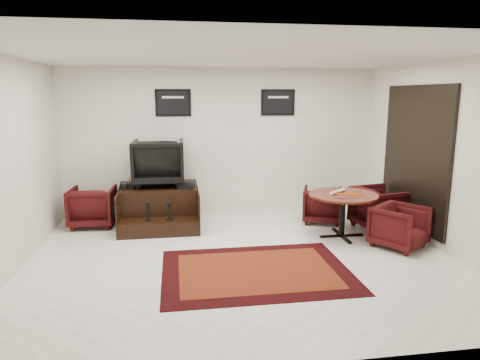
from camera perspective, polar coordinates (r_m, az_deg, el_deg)
name	(u,v)px	position (r m, az deg, el deg)	size (l,w,h in m)	color
ground	(241,259)	(6.19, 0.18, -10.43)	(6.00, 6.00, 0.00)	white
room_shell	(269,132)	(5.97, 3.90, 6.39)	(6.02, 5.02, 2.81)	white
area_rug	(256,271)	(5.78, 2.18, -12.02)	(2.46, 1.85, 0.01)	black
shine_podium	(160,207)	(7.81, -10.62, -3.54)	(1.35, 1.39, 0.69)	black
shine_chair	(159,160)	(7.79, -10.81, 2.66)	(0.89, 0.83, 0.92)	black
shoes_pair	(128,185)	(7.71, -14.70, -0.69)	(0.22, 0.27, 0.10)	black
polish_kit	(186,186)	(7.49, -7.17, -0.77)	(0.26, 0.18, 0.09)	black
umbrella_black	(115,206)	(7.76, -16.29, -3.32)	(0.30, 0.11, 0.80)	black
umbrella_hooked	(115,203)	(7.84, -16.29, -2.98)	(0.31, 0.12, 0.84)	black
armchair_side	(93,205)	(8.01, -19.03, -3.12)	(0.75, 0.70, 0.77)	black
meeting_table	(343,199)	(7.12, 13.59, -2.53)	(1.10, 1.10, 0.72)	#441209
table_chair_back	(323,203)	(7.96, 10.95, -3.05)	(0.68, 0.64, 0.70)	black
table_chair_window	(380,206)	(7.82, 18.20, -3.28)	(0.79, 0.74, 0.81)	black
table_chair_corner	(400,225)	(6.96, 20.53, -5.60)	(0.70, 0.65, 0.72)	black
paper_roll	(338,192)	(7.15, 12.89, -1.52)	(0.05, 0.05, 0.42)	white
table_clutter	(350,195)	(7.04, 14.40, -1.95)	(0.57, 0.32, 0.01)	orange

